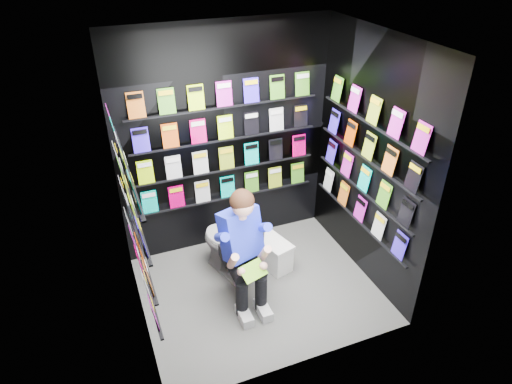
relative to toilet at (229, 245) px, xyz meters
name	(u,v)px	position (x,y,z in m)	size (l,w,h in m)	color
floor	(259,289)	(0.19, -0.41, -0.37)	(2.40, 2.40, 0.00)	#575855
ceiling	(260,40)	(0.19, -0.41, 2.23)	(2.40, 2.40, 0.00)	white
wall_back	(225,142)	(0.19, 0.59, 0.93)	(2.40, 0.04, 2.60)	black
wall_front	(309,247)	(0.19, -1.41, 0.93)	(2.40, 0.04, 2.60)	black
wall_left	(127,211)	(-1.01, -0.41, 0.93)	(0.04, 2.00, 2.60)	black
wall_right	(369,163)	(1.39, -0.41, 0.93)	(0.04, 2.00, 2.60)	black
comics_back	(226,143)	(0.19, 0.56, 0.94)	(2.10, 0.06, 1.37)	#CF4304
comics_left	(131,210)	(-0.98, -0.41, 0.94)	(0.06, 1.70, 1.37)	#CF4304
comics_right	(367,163)	(1.36, -0.41, 0.94)	(0.06, 1.70, 1.37)	#CF4304
toilet	(229,245)	(0.00, 0.00, 0.00)	(0.42, 0.75, 0.73)	silver
longbox	(274,255)	(0.49, -0.10, -0.21)	(0.23, 0.42, 0.31)	white
longbox_lid	(274,242)	(0.49, -0.10, -0.04)	(0.25, 0.44, 0.03)	white
reader	(240,234)	(0.00, -0.38, 0.41)	(0.52, 0.77, 1.41)	#202FF2
held_comic	(253,271)	(0.00, -0.73, 0.21)	(0.25, 0.01, 0.17)	#179341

